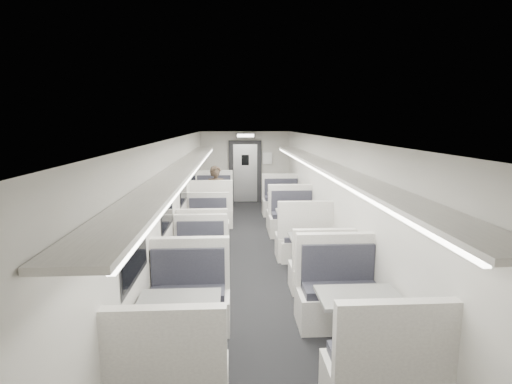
{
  "coord_description": "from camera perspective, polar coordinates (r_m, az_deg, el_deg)",
  "views": [
    {
      "loc": [
        -0.39,
        -7.5,
        2.67
      ],
      "look_at": [
        0.14,
        1.82,
        1.06
      ],
      "focal_mm": 28.0,
      "sensor_mm": 36.0,
      "label": 1
    }
  ],
  "objects": [
    {
      "name": "room",
      "position": [
        7.65,
        -0.25,
        -1.28
      ],
      "size": [
        3.24,
        12.24,
        2.64
      ],
      "color": "black",
      "rests_on": "ground"
    },
    {
      "name": "luggage_rack_right",
      "position": [
        7.42,
        9.53,
        3.83
      ],
      "size": [
        0.46,
        10.4,
        0.09
      ],
      "color": "silver",
      "rests_on": "room"
    },
    {
      "name": "window_b",
      "position": [
        8.87,
        -10.31,
        1.08
      ],
      "size": [
        0.02,
        1.18,
        0.84
      ],
      "primitive_type": "cube",
      "color": "black",
      "rests_on": "room"
    },
    {
      "name": "passenger",
      "position": [
        10.3,
        -5.69,
        -0.7
      ],
      "size": [
        0.61,
        0.42,
        1.6
      ],
      "primitive_type": "imported",
      "rotation": [
        0.0,
        0.0,
        0.07
      ],
      "color": "black",
      "rests_on": "room"
    },
    {
      "name": "window_a",
      "position": [
        11.03,
        -8.92,
        2.81
      ],
      "size": [
        0.02,
        1.18,
        0.84
      ],
      "primitive_type": "cube",
      "color": "black",
      "rests_on": "room"
    },
    {
      "name": "booth_left_b",
      "position": [
        8.71,
        -7.16,
        -5.69
      ],
      "size": [
        0.98,
        1.99,
        1.06
      ],
      "color": "silver",
      "rests_on": "room"
    },
    {
      "name": "window_d",
      "position": [
        4.63,
        -16.96,
        -7.22
      ],
      "size": [
        0.02,
        1.18,
        0.84
      ],
      "primitive_type": "cube",
      "color": "black",
      "rests_on": "room"
    },
    {
      "name": "booth_right_b",
      "position": [
        8.85,
        5.94,
        -5.11
      ],
      "size": [
        1.11,
        2.25,
        1.2
      ],
      "color": "silver",
      "rests_on": "room"
    },
    {
      "name": "vestibule_door",
      "position": [
        13.53,
        -1.55,
        2.88
      ],
      "size": [
        1.1,
        0.13,
        2.1
      ],
      "color": "black",
      "rests_on": "room"
    },
    {
      "name": "booth_right_c",
      "position": [
        7.31,
        7.99,
        -8.75
      ],
      "size": [
        0.98,
        1.99,
        1.07
      ],
      "color": "silver",
      "rests_on": "room"
    },
    {
      "name": "booth_left_c",
      "position": [
        6.68,
        -8.42,
        -10.68
      ],
      "size": [
        0.96,
        1.94,
        1.04
      ],
      "color": "silver",
      "rests_on": "room"
    },
    {
      "name": "luggage_rack_left",
      "position": [
        7.29,
        -9.97,
        3.71
      ],
      "size": [
        0.46,
        10.4,
        0.09
      ],
      "color": "silver",
      "rests_on": "room"
    },
    {
      "name": "exit_sign",
      "position": [
        12.95,
        -1.51,
        8.07
      ],
      "size": [
        0.62,
        0.12,
        0.16
      ],
      "color": "black",
      "rests_on": "room"
    },
    {
      "name": "booth_left_d",
      "position": [
        4.76,
        -10.81,
        -18.99
      ],
      "size": [
        1.09,
        2.2,
        1.18
      ],
      "color": "silver",
      "rests_on": "room"
    },
    {
      "name": "wall_notice",
      "position": [
        13.52,
        1.63,
        4.83
      ],
      "size": [
        0.32,
        0.02,
        0.4
      ],
      "primitive_type": "cube",
      "color": "white",
      "rests_on": "room"
    },
    {
      "name": "booth_left_a",
      "position": [
        11.32,
        -6.25,
        -1.74
      ],
      "size": [
        1.15,
        2.33,
        1.25
      ],
      "color": "silver",
      "rests_on": "room"
    },
    {
      "name": "booth_right_d",
      "position": [
        4.88,
        14.42,
        -18.21
      ],
      "size": [
        1.11,
        2.26,
        1.21
      ],
      "color": "silver",
      "rests_on": "room"
    },
    {
      "name": "window_c",
      "position": [
        6.72,
        -12.58,
        -1.77
      ],
      "size": [
        0.02,
        1.18,
        0.84
      ],
      "primitive_type": "cube",
      "color": "black",
      "rests_on": "room"
    },
    {
      "name": "booth_right_a",
      "position": [
        10.95,
        4.14,
        -2.19
      ],
      "size": [
        1.1,
        2.23,
        1.19
      ],
      "color": "silver",
      "rests_on": "room"
    }
  ]
}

